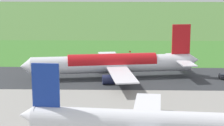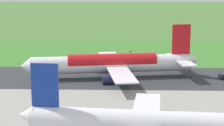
{
  "view_description": "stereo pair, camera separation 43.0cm",
  "coord_description": "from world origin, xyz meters",
  "px_view_note": "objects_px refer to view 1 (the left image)",
  "views": [
    {
      "loc": [
        -7.82,
        119.91,
        29.49
      ],
      "look_at": [
        -4.75,
        0.0,
        4.5
      ],
      "focal_mm": 65.72,
      "sensor_mm": 36.0,
      "label": 1
    },
    {
      "loc": [
        -8.25,
        119.9,
        29.49
      ],
      "look_at": [
        -4.75,
        0.0,
        4.5
      ],
      "focal_mm": 65.72,
      "sensor_mm": 36.0,
      "label": 2
    }
  ],
  "objects_px": {
    "service_car_ops": "(223,76)",
    "no_stopping_sign": "(130,53)",
    "airliner_parked_mid": "(149,122)",
    "airliner_main": "(113,63)",
    "traffic_cone_orange": "(112,56)"
  },
  "relations": [
    {
      "from": "airliner_main",
      "to": "traffic_cone_orange",
      "type": "distance_m",
      "value": 34.52
    },
    {
      "from": "service_car_ops",
      "to": "no_stopping_sign",
      "type": "height_order",
      "value": "no_stopping_sign"
    },
    {
      "from": "airliner_parked_mid",
      "to": "no_stopping_sign",
      "type": "bearing_deg",
      "value": -88.68
    },
    {
      "from": "service_car_ops",
      "to": "no_stopping_sign",
      "type": "relative_size",
      "value": 1.85
    },
    {
      "from": "airliner_main",
      "to": "airliner_parked_mid",
      "type": "height_order",
      "value": "airliner_main"
    },
    {
      "from": "airliner_parked_mid",
      "to": "no_stopping_sign",
      "type": "height_order",
      "value": "airliner_parked_mid"
    },
    {
      "from": "airliner_parked_mid",
      "to": "service_car_ops",
      "type": "distance_m",
      "value": 55.22
    },
    {
      "from": "airliner_parked_mid",
      "to": "traffic_cone_orange",
      "type": "relative_size",
      "value": 89.35
    },
    {
      "from": "airliner_main",
      "to": "no_stopping_sign",
      "type": "bearing_deg",
      "value": -99.6
    },
    {
      "from": "airliner_main",
      "to": "service_car_ops",
      "type": "bearing_deg",
      "value": 178.87
    },
    {
      "from": "airliner_parked_mid",
      "to": "traffic_cone_orange",
      "type": "bearing_deg",
      "value": -84.12
    },
    {
      "from": "service_car_ops",
      "to": "airliner_main",
      "type": "bearing_deg",
      "value": -1.13
    },
    {
      "from": "airliner_main",
      "to": "airliner_parked_mid",
      "type": "bearing_deg",
      "value": 98.61
    },
    {
      "from": "airliner_main",
      "to": "no_stopping_sign",
      "type": "distance_m",
      "value": 33.8
    },
    {
      "from": "traffic_cone_orange",
      "to": "service_car_ops",
      "type": "bearing_deg",
      "value": 134.06
    }
  ]
}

